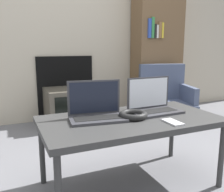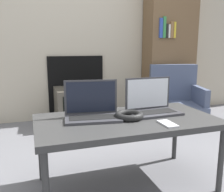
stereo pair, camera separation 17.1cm
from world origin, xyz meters
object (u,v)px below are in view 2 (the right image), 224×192
object	(u,v)px
laptop_left	(92,109)
armchair	(175,95)
headphones	(129,115)
tv	(80,105)
phone	(168,124)
laptop_right	(152,105)

from	to	relation	value
laptop_left	armchair	bearing A→B (deg)	47.95
headphones	tv	xyz separation A→B (m)	(-0.02, 1.49, -0.27)
armchair	laptop_left	bearing A→B (deg)	-123.83
tv	armchair	xyz separation A→B (m)	(1.13, -0.29, 0.12)
laptop_left	armchair	distance (m)	1.75
tv	armchair	size ratio (longest dim) A/B	0.82
headphones	phone	xyz separation A→B (m)	(0.17, -0.19, -0.02)
laptop_left	phone	distance (m)	0.47
headphones	laptop_right	bearing A→B (deg)	22.35
laptop_right	phone	distance (m)	0.27
phone	tv	bearing A→B (deg)	96.28
laptop_right	headphones	distance (m)	0.22
headphones	phone	distance (m)	0.25
laptop_left	tv	distance (m)	1.45
laptop_right	tv	xyz separation A→B (m)	(-0.22, 1.41, -0.31)
laptop_left	phone	bearing A→B (deg)	-26.89
laptop_right	phone	world-z (taller)	laptop_right
headphones	tv	world-z (taller)	headphones
phone	headphones	bearing A→B (deg)	131.92
laptop_left	laptop_right	world-z (taller)	same
tv	laptop_left	bearing A→B (deg)	-98.16
laptop_right	laptop_left	bearing A→B (deg)	177.88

